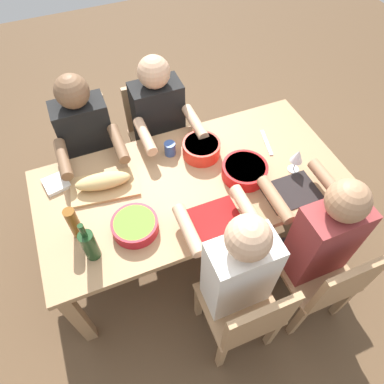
{
  "coord_description": "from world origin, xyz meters",
  "views": [
    {
      "loc": [
        -0.5,
        -1.23,
        2.4
      ],
      "look_at": [
        0.0,
        0.0,
        0.63
      ],
      "focal_mm": 32.85,
      "sensor_mm": 36.0,
      "label": 1
    }
  ],
  "objects_px": {
    "diner_near_center": "(235,269)",
    "serving_bowl_fruit": "(245,170)",
    "serving_bowl_pasta": "(201,148)",
    "chair_near_right": "(325,281)",
    "cutting_board": "(105,187)",
    "beer_bottle": "(74,223)",
    "dining_table": "(192,189)",
    "diner_far_left": "(89,143)",
    "napkin_stack": "(56,183)",
    "wine_bottle": "(89,245)",
    "chair_far_left": "(91,147)",
    "diner_near_right": "(318,237)",
    "cup_far_center": "(170,149)",
    "wine_glass": "(297,157)",
    "chair_near_center": "(246,315)",
    "chair_far_center": "(155,130)",
    "diner_far_center": "(161,124)",
    "serving_bowl_salad": "(135,225)",
    "bread_loaf": "(103,181)"
  },
  "relations": [
    {
      "from": "chair_far_left",
      "to": "diner_near_right",
      "type": "bearing_deg",
      "value": -53.33
    },
    {
      "from": "dining_table",
      "to": "diner_far_left",
      "type": "height_order",
      "value": "diner_far_left"
    },
    {
      "from": "serving_bowl_pasta",
      "to": "chair_near_right",
      "type": "bearing_deg",
      "value": -68.79
    },
    {
      "from": "diner_far_center",
      "to": "wine_bottle",
      "type": "distance_m",
      "value": 1.09
    },
    {
      "from": "diner_near_center",
      "to": "serving_bowl_fruit",
      "type": "xyz_separation_m",
      "value": [
        0.31,
        0.52,
        0.09
      ]
    },
    {
      "from": "chair_near_center",
      "to": "chair_near_right",
      "type": "bearing_deg",
      "value": 0.0
    },
    {
      "from": "chair_near_right",
      "to": "diner_far_center",
      "type": "height_order",
      "value": "diner_far_center"
    },
    {
      "from": "cutting_board",
      "to": "napkin_stack",
      "type": "distance_m",
      "value": 0.3
    },
    {
      "from": "diner_near_center",
      "to": "beer_bottle",
      "type": "distance_m",
      "value": 0.87
    },
    {
      "from": "bread_loaf",
      "to": "diner_far_left",
      "type": "bearing_deg",
      "value": 91.42
    },
    {
      "from": "chair_far_left",
      "to": "beer_bottle",
      "type": "relative_size",
      "value": 3.86
    },
    {
      "from": "serving_bowl_fruit",
      "to": "wine_bottle",
      "type": "bearing_deg",
      "value": -169.13
    },
    {
      "from": "diner_near_right",
      "to": "serving_bowl_salad",
      "type": "distance_m",
      "value": 1.01
    },
    {
      "from": "wine_glass",
      "to": "napkin_stack",
      "type": "bearing_deg",
      "value": 162.69
    },
    {
      "from": "chair_near_right",
      "to": "napkin_stack",
      "type": "distance_m",
      "value": 1.68
    },
    {
      "from": "cup_far_center",
      "to": "diner_near_center",
      "type": "bearing_deg",
      "value": -87.04
    },
    {
      "from": "chair_far_left",
      "to": "chair_far_center",
      "type": "distance_m",
      "value": 0.51
    },
    {
      "from": "diner_far_center",
      "to": "cup_far_center",
      "type": "distance_m",
      "value": 0.35
    },
    {
      "from": "wine_glass",
      "to": "napkin_stack",
      "type": "distance_m",
      "value": 1.45
    },
    {
      "from": "wine_bottle",
      "to": "napkin_stack",
      "type": "distance_m",
      "value": 0.56
    },
    {
      "from": "chair_far_left",
      "to": "serving_bowl_pasta",
      "type": "bearing_deg",
      "value": -42.5
    },
    {
      "from": "dining_table",
      "to": "chair_far_left",
      "type": "height_order",
      "value": "chair_far_left"
    },
    {
      "from": "diner_far_left",
      "to": "diner_near_right",
      "type": "xyz_separation_m",
      "value": [
        1.02,
        -1.19,
        0.0
      ]
    },
    {
      "from": "chair_near_right",
      "to": "bread_loaf",
      "type": "bearing_deg",
      "value": 137.55
    },
    {
      "from": "chair_far_left",
      "to": "diner_near_right",
      "type": "height_order",
      "value": "diner_near_right"
    },
    {
      "from": "serving_bowl_salad",
      "to": "cup_far_center",
      "type": "height_order",
      "value": "cup_far_center"
    },
    {
      "from": "dining_table",
      "to": "chair_far_center",
      "type": "xyz_separation_m",
      "value": [
        0.0,
        0.78,
        -0.18
      ]
    },
    {
      "from": "cutting_board",
      "to": "beer_bottle",
      "type": "bearing_deg",
      "value": -128.47
    },
    {
      "from": "bread_loaf",
      "to": "dining_table",
      "type": "bearing_deg",
      "value": -16.37
    },
    {
      "from": "cutting_board",
      "to": "chair_near_center",
      "type": "bearing_deg",
      "value": -61.61
    },
    {
      "from": "dining_table",
      "to": "wine_bottle",
      "type": "xyz_separation_m",
      "value": [
        -0.66,
        -0.26,
        0.19
      ]
    },
    {
      "from": "wine_glass",
      "to": "beer_bottle",
      "type": "bearing_deg",
      "value": 178.28
    },
    {
      "from": "serving_bowl_salad",
      "to": "chair_near_right",
      "type": "bearing_deg",
      "value": -32.22
    },
    {
      "from": "diner_near_center",
      "to": "serving_bowl_fruit",
      "type": "distance_m",
      "value": 0.61
    },
    {
      "from": "dining_table",
      "to": "serving_bowl_fruit",
      "type": "distance_m",
      "value": 0.35
    },
    {
      "from": "chair_near_right",
      "to": "serving_bowl_fruit",
      "type": "xyz_separation_m",
      "value": [
        -0.2,
        0.7,
        0.31
      ]
    },
    {
      "from": "chair_far_left",
      "to": "chair_far_center",
      "type": "height_order",
      "value": "same"
    },
    {
      "from": "chair_far_center",
      "to": "serving_bowl_fruit",
      "type": "height_order",
      "value": "chair_far_center"
    },
    {
      "from": "diner_near_right",
      "to": "serving_bowl_salad",
      "type": "height_order",
      "value": "diner_near_right"
    },
    {
      "from": "diner_near_center",
      "to": "serving_bowl_pasta",
      "type": "height_order",
      "value": "diner_near_center"
    },
    {
      "from": "diner_far_left",
      "to": "serving_bowl_pasta",
      "type": "bearing_deg",
      "value": -32.37
    },
    {
      "from": "diner_far_center",
      "to": "cup_far_center",
      "type": "bearing_deg",
      "value": -97.6
    },
    {
      "from": "wine_bottle",
      "to": "chair_far_center",
      "type": "bearing_deg",
      "value": 57.72
    },
    {
      "from": "napkin_stack",
      "to": "diner_far_left",
      "type": "bearing_deg",
      "value": 51.4
    },
    {
      "from": "wine_glass",
      "to": "chair_near_center",
      "type": "bearing_deg",
      "value": -134.48
    },
    {
      "from": "chair_near_right",
      "to": "cup_far_center",
      "type": "distance_m",
      "value": 1.22
    },
    {
      "from": "diner_near_right",
      "to": "bread_loaf",
      "type": "xyz_separation_m",
      "value": [
        -1.01,
        0.74,
        0.11
      ]
    },
    {
      "from": "napkin_stack",
      "to": "serving_bowl_fruit",
      "type": "bearing_deg",
      "value": -18.35
    },
    {
      "from": "dining_table",
      "to": "napkin_stack",
      "type": "bearing_deg",
      "value": 159.86
    },
    {
      "from": "dining_table",
      "to": "cup_far_center",
      "type": "distance_m",
      "value": 0.3
    }
  ]
}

